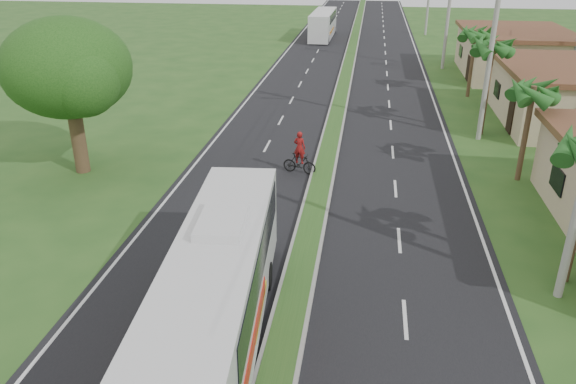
# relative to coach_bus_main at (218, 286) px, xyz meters

# --- Properties ---
(ground) EXTENTS (180.00, 180.00, 0.00)m
(ground) POSITION_rel_coach_bus_main_xyz_m (1.80, 1.87, -1.95)
(ground) COLOR #274F1D
(ground) RESTS_ON ground
(road_asphalt) EXTENTS (14.00, 160.00, 0.02)m
(road_asphalt) POSITION_rel_coach_bus_main_xyz_m (1.80, 21.87, -1.94)
(road_asphalt) COLOR black
(road_asphalt) RESTS_ON ground
(median_strip) EXTENTS (1.20, 160.00, 0.18)m
(median_strip) POSITION_rel_coach_bus_main_xyz_m (1.80, 21.87, -1.84)
(median_strip) COLOR gray
(median_strip) RESTS_ON ground
(lane_edge_left) EXTENTS (0.12, 160.00, 0.01)m
(lane_edge_left) POSITION_rel_coach_bus_main_xyz_m (-4.90, 21.87, -1.95)
(lane_edge_left) COLOR silver
(lane_edge_left) RESTS_ON ground
(lane_edge_right) EXTENTS (0.12, 160.00, 0.01)m
(lane_edge_right) POSITION_rel_coach_bus_main_xyz_m (8.50, 21.87, -1.95)
(lane_edge_right) COLOR silver
(lane_edge_right) RESTS_ON ground
(shop_mid) EXTENTS (7.60, 10.60, 3.67)m
(shop_mid) POSITION_rel_coach_bus_main_xyz_m (15.80, 23.87, -0.09)
(shop_mid) COLOR tan
(shop_mid) RESTS_ON ground
(shop_far) EXTENTS (8.60, 11.60, 3.82)m
(shop_far) POSITION_rel_coach_bus_main_xyz_m (15.80, 37.87, -0.02)
(shop_far) COLOR tan
(shop_far) RESTS_ON ground
(palm_verge_b) EXTENTS (2.40, 2.40, 5.05)m
(palm_verge_b) POSITION_rel_coach_bus_main_xyz_m (11.20, 13.87, 2.41)
(palm_verge_b) COLOR #473321
(palm_verge_b) RESTS_ON ground
(palm_verge_c) EXTENTS (2.40, 2.40, 5.85)m
(palm_verge_c) POSITION_rel_coach_bus_main_xyz_m (10.60, 20.87, 3.18)
(palm_verge_c) COLOR #473321
(palm_verge_c) RESTS_ON ground
(palm_verge_d) EXTENTS (2.40, 2.40, 5.25)m
(palm_verge_d) POSITION_rel_coach_bus_main_xyz_m (11.10, 29.87, 2.60)
(palm_verge_d) COLOR #473321
(palm_verge_d) RESTS_ON ground
(shade_tree) EXTENTS (6.30, 6.00, 7.54)m
(shade_tree) POSITION_rel_coach_bus_main_xyz_m (-10.31, 11.89, 3.08)
(shade_tree) COLOR #473321
(shade_tree) RESTS_ON ground
(utility_pole_b) EXTENTS (3.20, 0.28, 12.00)m
(utility_pole_b) POSITION_rel_coach_bus_main_xyz_m (10.28, 19.87, 4.31)
(utility_pole_b) COLOR gray
(utility_pole_b) RESTS_ON ground
(utility_pole_c) EXTENTS (1.60, 0.28, 11.00)m
(utility_pole_c) POSITION_rel_coach_bus_main_xyz_m (10.30, 39.87, 3.73)
(utility_pole_c) COLOR gray
(utility_pole_c) RESTS_ON ground
(coach_bus_main) EXTENTS (3.12, 11.09, 3.54)m
(coach_bus_main) POSITION_rel_coach_bus_main_xyz_m (0.00, 0.00, 0.00)
(coach_bus_main) COLOR silver
(coach_bus_main) RESTS_ON ground
(coach_bus_far) EXTENTS (2.46, 10.50, 3.05)m
(coach_bus_far) POSITION_rel_coach_bus_main_xyz_m (-1.95, 55.54, -0.22)
(coach_bus_far) COLOR silver
(coach_bus_far) RESTS_ON ground
(motorcyclist) EXTENTS (1.79, 0.89, 2.18)m
(motorcyclist) POSITION_rel_coach_bus_main_xyz_m (0.61, 13.13, -1.17)
(motorcyclist) COLOR black
(motorcyclist) RESTS_ON ground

